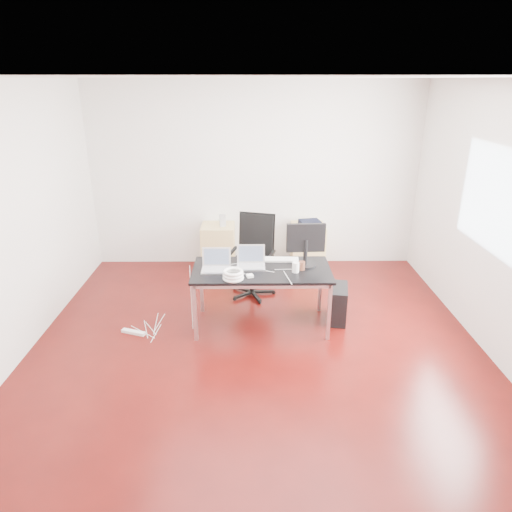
{
  "coord_description": "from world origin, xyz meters",
  "views": [
    {
      "loc": [
        -0.05,
        -4.42,
        2.79
      ],
      "look_at": [
        0.0,
        0.55,
        0.85
      ],
      "focal_mm": 32.0,
      "sensor_mm": 36.0,
      "label": 1
    }
  ],
  "objects_px": {
    "filing_cabinet_left": "(218,247)",
    "filing_cabinet_right": "(308,247)",
    "office_chair": "(254,251)",
    "desk": "(262,273)",
    "pc_tower": "(338,304)"
  },
  "relations": [
    {
      "from": "filing_cabinet_right",
      "to": "office_chair",
      "type": "bearing_deg",
      "value": -133.82
    },
    {
      "from": "filing_cabinet_left",
      "to": "filing_cabinet_right",
      "type": "height_order",
      "value": "same"
    },
    {
      "from": "filing_cabinet_left",
      "to": "pc_tower",
      "type": "xyz_separation_m",
      "value": [
        1.58,
        -1.68,
        -0.13
      ]
    },
    {
      "from": "desk",
      "to": "pc_tower",
      "type": "xyz_separation_m",
      "value": [
        0.94,
        0.11,
        -0.46
      ]
    },
    {
      "from": "desk",
      "to": "filing_cabinet_left",
      "type": "bearing_deg",
      "value": 109.51
    },
    {
      "from": "office_chair",
      "to": "filing_cabinet_left",
      "type": "height_order",
      "value": "office_chair"
    },
    {
      "from": "desk",
      "to": "filing_cabinet_left",
      "type": "height_order",
      "value": "desk"
    },
    {
      "from": "office_chair",
      "to": "filing_cabinet_left",
      "type": "xyz_separation_m",
      "value": [
        -0.55,
        0.88,
        -0.26
      ]
    },
    {
      "from": "office_chair",
      "to": "filing_cabinet_right",
      "type": "height_order",
      "value": "office_chair"
    },
    {
      "from": "pc_tower",
      "to": "filing_cabinet_right",
      "type": "bearing_deg",
      "value": 106.69
    },
    {
      "from": "filing_cabinet_right",
      "to": "pc_tower",
      "type": "relative_size",
      "value": 1.56
    },
    {
      "from": "office_chair",
      "to": "pc_tower",
      "type": "bearing_deg",
      "value": -21.96
    },
    {
      "from": "office_chair",
      "to": "pc_tower",
      "type": "xyz_separation_m",
      "value": [
        1.03,
        -0.8,
        -0.39
      ]
    },
    {
      "from": "pc_tower",
      "to": "office_chair",
      "type": "bearing_deg",
      "value": 152.61
    },
    {
      "from": "filing_cabinet_left",
      "to": "filing_cabinet_right",
      "type": "relative_size",
      "value": 1.0
    }
  ]
}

